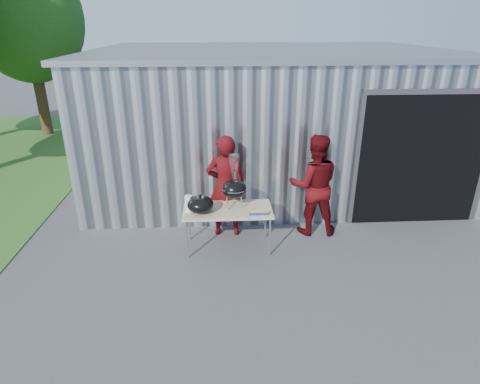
{
  "coord_description": "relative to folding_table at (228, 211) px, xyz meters",
  "views": [
    {
      "loc": [
        -0.52,
        -5.26,
        3.67
      ],
      "look_at": [
        -0.16,
        0.9,
        1.05
      ],
      "focal_mm": 30.0,
      "sensor_mm": 36.0,
      "label": 1
    }
  ],
  "objects": [
    {
      "name": "white_tub",
      "position": [
        -0.55,
        0.19,
        0.09
      ],
      "size": [
        0.2,
        0.15,
        0.1
      ],
      "primitive_type": "cube",
      "color": "white",
      "rests_on": "folding_table"
    },
    {
      "name": "person_bystander",
      "position": [
        1.58,
        0.51,
        0.23
      ],
      "size": [
        0.96,
        0.77,
        1.89
      ],
      "primitive_type": "imported",
      "rotation": [
        0.0,
        0.0,
        3.08
      ],
      "color": "#48070A",
      "rests_on": "ground"
    },
    {
      "name": "foil_box",
      "position": [
        0.51,
        -0.25,
        0.07
      ],
      "size": [
        0.32,
        0.05,
        0.06
      ],
      "color": "#1B21B5",
      "rests_on": "folding_table"
    },
    {
      "name": "person_cook",
      "position": [
        -0.02,
        0.53,
        0.24
      ],
      "size": [
        0.7,
        0.47,
        1.89
      ],
      "primitive_type": "imported",
      "rotation": [
        0.0,
        0.0,
        3.12
      ],
      "color": "#48070A",
      "rests_on": "ground"
    },
    {
      "name": "paper_towels",
      "position": [
        -0.65,
        -0.05,
        0.18
      ],
      "size": [
        0.12,
        0.12,
        0.28
      ],
      "primitive_type": "cylinder",
      "color": "white",
      "rests_on": "folding_table"
    },
    {
      "name": "kettle_grill",
      "position": [
        0.12,
        0.07,
        0.46
      ],
      "size": [
        0.43,
        0.43,
        0.93
      ],
      "color": "black",
      "rests_on": "folding_table"
    },
    {
      "name": "building",
      "position": [
        1.29,
        3.7,
        0.83
      ],
      "size": [
        8.2,
        6.2,
        3.1
      ],
      "color": "silver",
      "rests_on": "ground"
    },
    {
      "name": "tree_far",
      "position": [
        -6.13,
        8.12,
        3.07
      ],
      "size": [
        3.51,
        3.51,
        5.81
      ],
      "color": "#442D19",
      "rests_on": "ground"
    },
    {
      "name": "folding_table",
      "position": [
        0.0,
        0.0,
        0.0
      ],
      "size": [
        1.5,
        0.75,
        0.75
      ],
      "color": "tan",
      "rests_on": "ground"
    },
    {
      "name": "grill_lid",
      "position": [
        -0.45,
        -0.1,
        0.18
      ],
      "size": [
        0.44,
        0.44,
        0.32
      ],
      "color": "black",
      "rests_on": "folding_table"
    },
    {
      "name": "ground",
      "position": [
        0.37,
        -0.88,
        -0.71
      ],
      "size": [
        80.0,
        80.0,
        0.0
      ],
      "primitive_type": "plane",
      "color": "#414143"
    }
  ]
}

